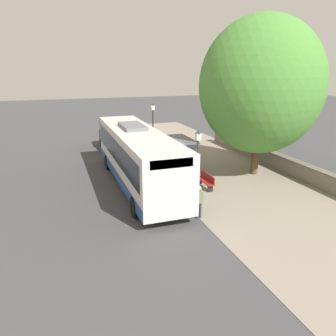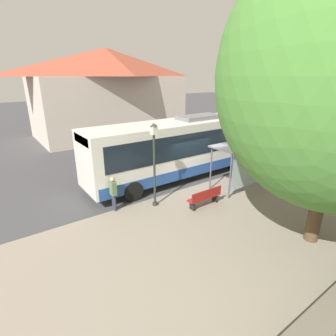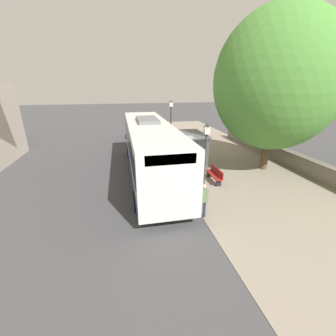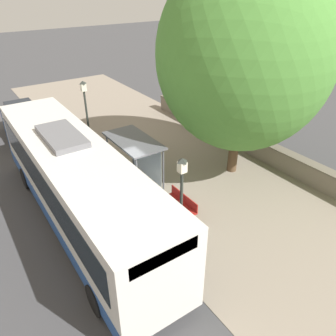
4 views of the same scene
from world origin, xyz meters
name	(u,v)px [view 1 (image 1 of 4)]	position (x,y,z in m)	size (l,w,h in m)	color
ground_plane	(166,186)	(0.00, 0.00, 0.00)	(120.00, 120.00, 0.00)	#424244
sidewalk_plaza	(232,178)	(-4.50, 0.00, 0.01)	(9.00, 44.00, 0.02)	gray
stone_wall	(285,164)	(-8.55, 0.00, 0.54)	(0.60, 20.00, 1.07)	slate
bus	(137,155)	(1.59, -0.80, 1.84)	(2.70, 12.29, 3.56)	silver
bus_shelter	(181,145)	(-1.66, -1.82, 2.00)	(1.62, 3.11, 2.42)	#515459
pedestrian	(199,200)	(-0.01, 4.69, 0.95)	(0.34, 0.22, 1.63)	#2D3347
bench	(206,180)	(-2.08, 1.11, 0.48)	(0.40, 1.78, 0.88)	maroon
street_lamp_near	(153,128)	(-0.74, -5.16, 2.61)	(0.28, 0.28, 4.40)	#2D332D
street_lamp_far	(197,161)	(-0.67, 2.94, 2.31)	(0.28, 0.28, 3.88)	#2D332D
shade_tree	(261,86)	(-6.31, -0.28, 5.76)	(7.69, 7.69, 9.99)	brown
parked_car_behind_bus	(113,137)	(1.32, -10.74, 0.97)	(1.93, 4.32, 2.01)	black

